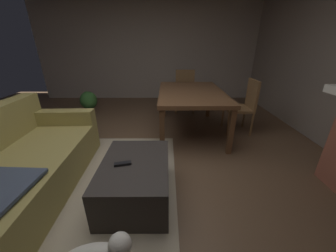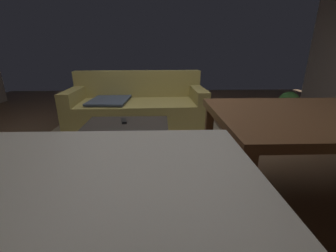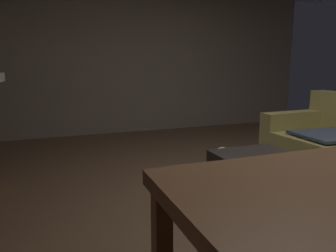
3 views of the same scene
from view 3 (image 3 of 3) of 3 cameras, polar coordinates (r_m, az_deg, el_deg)
floor at (r=2.63m, az=23.36°, el=-15.87°), size 9.02×9.02×0.00m
wall_left at (r=5.67m, az=-3.41°, el=12.60°), size 0.12×6.17×2.65m
area_rug at (r=3.13m, az=26.33°, el=-11.66°), size 2.60×2.00×0.01m
ottoman_coffee_table at (r=2.68m, az=17.92°, el=-10.19°), size 0.91×0.66×0.42m
tv_remote at (r=2.70m, az=19.47°, el=-5.18°), size 0.09×0.17×0.02m
small_dog at (r=3.35m, az=11.93°, el=-6.30°), size 0.27×0.50×0.29m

